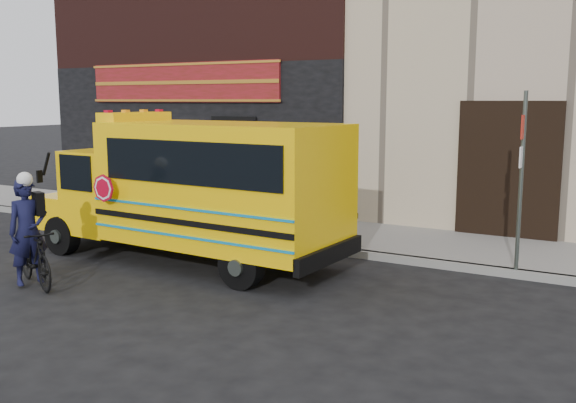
% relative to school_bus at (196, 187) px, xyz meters
% --- Properties ---
extents(ground, '(120.00, 120.00, 0.00)m').
position_rel_school_bus_xyz_m(ground, '(0.89, -0.64, -1.51)').
color(ground, black).
rests_on(ground, ground).
extents(curb, '(40.00, 0.20, 0.15)m').
position_rel_school_bus_xyz_m(curb, '(0.89, 1.96, -1.43)').
color(curb, gray).
rests_on(curb, ground).
extents(sidewalk, '(40.00, 3.00, 0.15)m').
position_rel_school_bus_xyz_m(sidewalk, '(0.89, 3.46, -1.43)').
color(sidewalk, gray).
rests_on(sidewalk, ground).
extents(building, '(20.00, 10.70, 12.00)m').
position_rel_school_bus_xyz_m(building, '(0.84, 9.82, 4.62)').
color(building, tan).
rests_on(building, sidewalk).
extents(school_bus, '(7.00, 2.53, 2.92)m').
position_rel_school_bus_xyz_m(school_bus, '(0.00, 0.00, 0.00)').
color(school_bus, black).
rests_on(school_bus, ground).
extents(sign_pole, '(0.07, 0.29, 3.33)m').
position_rel_school_bus_xyz_m(sign_pole, '(5.65, 1.94, 0.32)').
color(sign_pole, '#424A44').
rests_on(sign_pole, ground).
extents(bicycle, '(1.76, 1.12, 1.03)m').
position_rel_school_bus_xyz_m(bicycle, '(-1.46, -2.64, -0.99)').
color(bicycle, black).
rests_on(bicycle, ground).
extents(cyclist, '(0.65, 0.78, 1.82)m').
position_rel_school_bus_xyz_m(cyclist, '(-1.52, -2.68, -0.60)').
color(cyclist, black).
rests_on(cyclist, ground).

